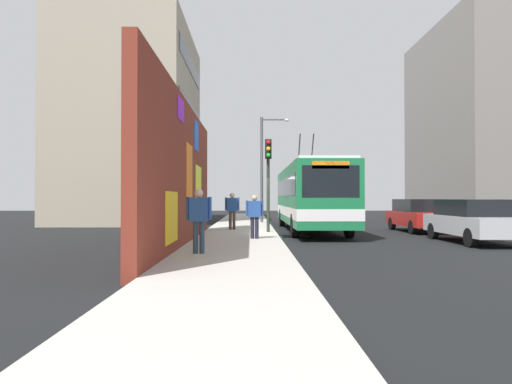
{
  "coord_description": "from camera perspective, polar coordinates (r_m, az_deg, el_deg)",
  "views": [
    {
      "loc": [
        -19.37,
        1.08,
        1.62
      ],
      "look_at": [
        0.55,
        0.88,
        1.9
      ],
      "focal_mm": 31.66,
      "sensor_mm": 36.0,
      "label": 1
    }
  ],
  "objects": [
    {
      "name": "parked_car_silver",
      "position": [
        18.27,
        25.71,
        -3.18
      ],
      "size": [
        4.64,
        1.91,
        1.58
      ],
      "color": "#B7B7BC",
      "rests_on": "ground_plane"
    },
    {
      "name": "parked_car_red",
      "position": [
        23.19,
        19.83,
        -2.69
      ],
      "size": [
        4.52,
        1.87,
        1.58
      ],
      "color": "#B21E19",
      "rests_on": "ground_plane"
    },
    {
      "name": "pedestrian_at_curb",
      "position": [
        16.47,
        -0.18,
        -2.7
      ],
      "size": [
        0.22,
        0.65,
        1.59
      ],
      "color": "#1E1E2D",
      "rests_on": "sidewalk_slab"
    },
    {
      "name": "building_far_left",
      "position": [
        32.28,
        -15.28,
        7.92
      ],
      "size": [
        11.43,
        7.87,
        12.99
      ],
      "color": "#9E937F",
      "rests_on": "ground_plane"
    },
    {
      "name": "traffic_light",
      "position": [
        19.66,
        1.55,
        2.88
      ],
      "size": [
        0.49,
        0.28,
        4.05
      ],
      "color": "#2D382D",
      "rests_on": "sidewalk_slab"
    },
    {
      "name": "pedestrian_midblock",
      "position": [
        21.32,
        -3.03,
        -2.01
      ],
      "size": [
        0.23,
        0.69,
        1.72
      ],
      "color": "#3F3326",
      "rests_on": "sidewalk_slab"
    },
    {
      "name": "street_lamp",
      "position": [
        27.93,
        1.13,
        3.86
      ],
      "size": [
        0.44,
        1.79,
        6.5
      ],
      "color": "#4C4C51",
      "rests_on": "sidewalk_slab"
    },
    {
      "name": "city_bus",
      "position": [
        22.4,
        6.81,
        -0.37
      ],
      "size": [
        11.84,
        2.51,
        4.99
      ],
      "color": "#19723F",
      "rests_on": "ground_plane"
    },
    {
      "name": "pedestrian_near_wall",
      "position": [
        12.16,
        -7.24,
        -2.92
      ],
      "size": [
        0.23,
        0.69,
        1.72
      ],
      "color": "#2D3F59",
      "rests_on": "sidewalk_slab"
    },
    {
      "name": "building_far_right",
      "position": [
        38.99,
        27.34,
        7.73
      ],
      "size": [
        12.84,
        8.55,
        14.69
      ],
      "color": "gray",
      "rests_on": "ground_plane"
    },
    {
      "name": "sidewalk_slab",
      "position": [
        19.44,
        -2.12,
        -5.36
      ],
      "size": [
        48.0,
        3.2,
        0.15
      ],
      "primitive_type": "cube",
      "color": "#ADA8A0",
      "rests_on": "ground_plane"
    },
    {
      "name": "graffiti_wall",
      "position": [
        15.18,
        -9.18,
        2.19
      ],
      "size": [
        13.24,
        0.32,
        4.82
      ],
      "color": "maroon",
      "rests_on": "ground_plane"
    },
    {
      "name": "ground_plane",
      "position": [
        19.46,
        2.62,
        -5.58
      ],
      "size": [
        80.0,
        80.0,
        0.0
      ],
      "primitive_type": "plane",
      "color": "black"
    },
    {
      "name": "curbside_puddle",
      "position": [
        19.37,
        4.42,
        -5.59
      ],
      "size": [
        1.68,
        1.68,
        0.0
      ],
      "primitive_type": "cylinder",
      "color": "black",
      "rests_on": "ground_plane"
    }
  ]
}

